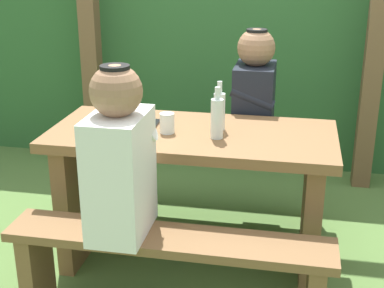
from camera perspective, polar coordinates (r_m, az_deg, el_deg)
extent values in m
plane|color=#507137|center=(2.99, 0.00, -11.99)|extent=(12.00, 12.00, 0.00)
cube|color=#2E5F2F|center=(4.30, 4.47, 9.75)|extent=(6.40, 0.61, 1.64)
cube|color=brown|center=(3.99, -10.71, 12.82)|extent=(0.12, 0.12, 2.21)
cube|color=brown|center=(3.75, 18.83, 11.66)|extent=(0.12, 0.12, 2.21)
cube|color=brown|center=(2.69, 0.00, 0.85)|extent=(1.40, 0.64, 0.05)
cube|color=brown|center=(2.99, -11.40, -5.05)|extent=(0.08, 0.54, 0.68)
cube|color=brown|center=(2.79, 12.29, -7.06)|extent=(0.08, 0.54, 0.68)
cube|color=brown|center=(2.34, -2.51, -9.95)|extent=(1.40, 0.24, 0.04)
cube|color=brown|center=(2.65, -15.92, -12.42)|extent=(0.07, 0.22, 0.40)
cube|color=brown|center=(3.27, 1.77, -0.86)|extent=(1.40, 0.24, 0.04)
cube|color=brown|center=(3.50, -8.36, -3.53)|extent=(0.07, 0.22, 0.40)
cube|color=brown|center=(3.32, 12.39, -5.14)|extent=(0.07, 0.22, 0.40)
cube|color=white|center=(2.26, -7.51, -3.24)|extent=(0.22, 0.34, 0.52)
sphere|color=#936B4C|center=(2.15, -7.94, 5.48)|extent=(0.21, 0.21, 0.21)
cylinder|color=black|center=(2.13, -8.05, 7.81)|extent=(0.12, 0.12, 0.02)
cylinder|color=white|center=(2.35, -6.56, 0.42)|extent=(0.25, 0.07, 0.15)
cube|color=black|center=(3.15, 6.46, 3.58)|extent=(0.22, 0.34, 0.52)
sphere|color=#936B4C|center=(3.07, 6.72, 9.94)|extent=(0.21, 0.21, 0.21)
cylinder|color=black|center=(3.05, 6.79, 11.59)|extent=(0.12, 0.12, 0.02)
cylinder|color=black|center=(2.99, 6.30, 4.75)|extent=(0.25, 0.07, 0.15)
cylinder|color=silver|center=(2.64, -2.61, 2.19)|extent=(0.07, 0.07, 0.10)
cylinder|color=silver|center=(2.68, 2.87, 3.39)|extent=(0.06, 0.06, 0.18)
cylinder|color=silver|center=(2.65, 2.91, 5.91)|extent=(0.02, 0.02, 0.06)
cylinder|color=silver|center=(2.56, 2.63, 2.64)|extent=(0.06, 0.06, 0.19)
cylinder|color=silver|center=(2.52, 2.67, 5.31)|extent=(0.03, 0.03, 0.06)
cube|color=black|center=(2.78, -4.27, 2.13)|extent=(0.07, 0.14, 0.01)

